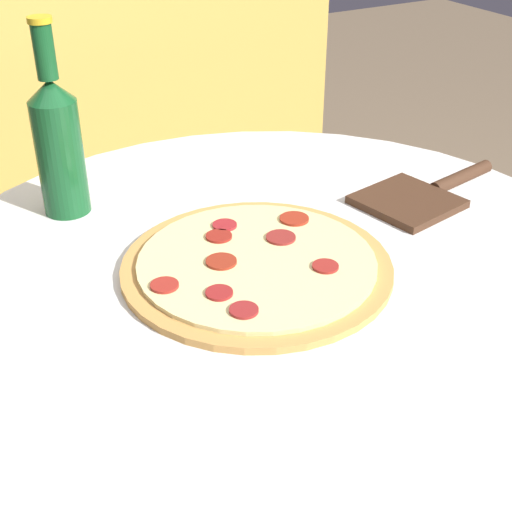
{
  "coord_description": "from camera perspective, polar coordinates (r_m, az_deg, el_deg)",
  "views": [
    {
      "loc": [
        -0.42,
        -0.68,
        1.24
      ],
      "look_at": [
        -0.03,
        0.0,
        0.76
      ],
      "focal_mm": 50.0,
      "sensor_mm": 36.0,
      "label": 1
    }
  ],
  "objects": [
    {
      "name": "beer_bottle",
      "position": [
        1.07,
        -15.55,
        8.82
      ],
      "size": [
        0.07,
        0.07,
        0.28
      ],
      "color": "#144C23",
      "rests_on": "table"
    },
    {
      "name": "table",
      "position": [
        1.04,
        1.6,
        -8.53
      ],
      "size": [
        0.96,
        0.96,
        0.74
      ],
      "color": "silver",
      "rests_on": "ground_plane"
    },
    {
      "name": "pizza",
      "position": [
        0.93,
        -0.02,
        -0.64
      ],
      "size": [
        0.35,
        0.35,
        0.02
      ],
      "color": "#C68E47",
      "rests_on": "table"
    },
    {
      "name": "pizza_paddle",
      "position": [
        1.13,
        13.05,
        4.74
      ],
      "size": [
        0.28,
        0.16,
        0.02
      ],
      "rotation": [
        0.0,
        0.0,
        0.19
      ],
      "color": "#422819",
      "rests_on": "table"
    },
    {
      "name": "fence_panel",
      "position": [
        1.84,
        -15.41,
        13.56
      ],
      "size": [
        1.53,
        0.04,
        1.43
      ],
      "color": "gold",
      "rests_on": "ground_plane"
    }
  ]
}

